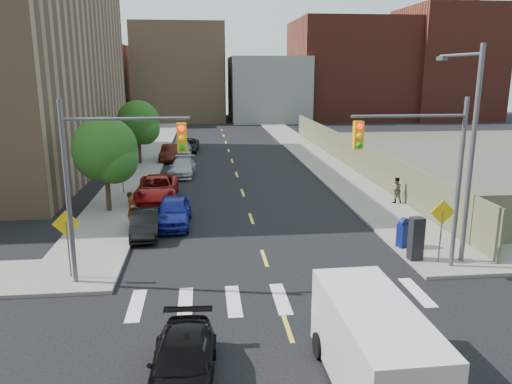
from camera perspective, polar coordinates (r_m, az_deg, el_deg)
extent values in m
plane|color=black|center=(14.88, 4.94, -18.79)|extent=(160.00, 160.00, 0.00)
cube|color=gray|center=(54.62, -11.52, 5.18)|extent=(3.50, 73.00, 0.15)
cube|color=gray|center=(55.33, 4.74, 5.51)|extent=(3.50, 73.00, 0.15)
cube|color=#606345|center=(42.61, 10.60, 4.45)|extent=(0.12, 44.00, 2.50)
cube|color=#592319|center=(84.58, -19.78, 11.65)|extent=(14.00, 18.00, 12.00)
cube|color=#8C6B4C|center=(84.36, -8.64, 13.31)|extent=(14.00, 16.00, 15.00)
cube|color=gray|center=(83.01, 1.27, 11.72)|extent=(12.00, 16.00, 10.00)
cube|color=#592319|center=(87.78, 10.47, 13.58)|extent=(18.00, 18.00, 16.00)
cube|color=#592319|center=(91.73, 20.78, 13.56)|extent=(14.00, 16.00, 18.00)
cylinder|color=#8C6B4C|center=(93.75, 23.32, 16.39)|extent=(1.80, 1.80, 28.00)
cylinder|color=#59595E|center=(19.48, -20.68, -0.46)|extent=(0.18, 0.18, 7.00)
cylinder|color=#59595E|center=(18.57, -14.62, 8.11)|extent=(4.50, 0.12, 0.12)
cube|color=#E5A50C|center=(18.46, -8.46, 6.18)|extent=(0.35, 0.30, 1.05)
cylinder|color=#59595E|center=(21.33, 22.14, 0.59)|extent=(0.18, 0.18, 7.00)
cylinder|color=#59595E|center=(19.94, 17.10, 8.31)|extent=(4.50, 0.12, 0.12)
cube|color=#E5A50C|center=(19.34, 11.59, 6.39)|extent=(0.35, 0.30, 1.05)
cylinder|color=#59595E|center=(21.91, 23.39, 3.47)|extent=(0.20, 0.20, 9.00)
cylinder|color=#59595E|center=(23.13, 22.30, 14.29)|extent=(0.12, 3.50, 0.12)
cube|color=#59595E|center=(24.56, 20.49, 14.13)|extent=(0.25, 0.60, 0.18)
cylinder|color=#59595E|center=(20.66, -20.61, -6.34)|extent=(0.06, 0.06, 2.40)
cube|color=yellow|center=(20.33, -20.87, -3.42)|extent=(1.06, 0.04, 1.06)
cylinder|color=#59595E|center=(22.22, 20.32, -4.92)|extent=(0.06, 0.06, 2.40)
cube|color=yellow|center=(21.91, 20.56, -2.19)|extent=(1.06, 0.04, 1.06)
cylinder|color=#59595E|center=(33.41, -15.01, 1.58)|extent=(0.06, 0.06, 2.40)
cube|color=yellow|center=(33.21, -15.13, 3.43)|extent=(1.06, 0.04, 1.06)
cylinder|color=#332114|center=(29.58, -16.56, 0.16)|extent=(0.28, 0.28, 2.64)
sphere|color=#184E16|center=(29.13, -16.88, 4.75)|extent=(3.60, 3.60, 3.60)
sphere|color=#184E16|center=(28.84, -15.93, 3.52)|extent=(2.64, 2.64, 2.64)
sphere|color=#184E16|center=(29.66, -17.44, 4.04)|extent=(2.88, 2.88, 2.88)
cylinder|color=#332114|center=(44.14, -13.15, 4.73)|extent=(0.28, 0.28, 2.64)
sphere|color=#184E16|center=(43.84, -13.32, 7.83)|extent=(3.60, 3.60, 3.60)
sphere|color=#184E16|center=(43.55, -12.67, 7.03)|extent=(2.64, 2.64, 2.64)
sphere|color=#184E16|center=(44.33, -13.75, 7.32)|extent=(2.88, 2.88, 2.88)
imported|color=navy|center=(26.62, -9.44, -2.17)|extent=(1.89, 4.50, 1.52)
imported|color=black|center=(25.26, -12.57, -3.51)|extent=(1.58, 3.90, 1.26)
imported|color=#A01011|center=(31.93, -11.24, 0.41)|extent=(2.55, 5.44, 1.51)
imported|color=#A5A7AD|center=(39.02, -8.41, 2.81)|extent=(2.19, 4.69, 1.32)
imported|color=silver|center=(47.21, -8.54, 4.85)|extent=(1.88, 4.59, 1.56)
imported|color=#3E140C|center=(45.66, -9.74, 4.43)|extent=(1.87, 4.49, 1.44)
imported|color=black|center=(50.43, -7.92, 5.30)|extent=(2.56, 4.95, 1.33)
imported|color=black|center=(13.80, -8.37, -18.75)|extent=(1.92, 4.28, 1.22)
cube|color=silver|center=(13.44, 13.31, -16.85)|extent=(2.07, 5.16, 2.17)
cube|color=black|center=(14.93, 10.72, -12.15)|extent=(1.85, 1.22, 0.89)
cylinder|color=black|center=(15.00, 7.30, -17.01)|extent=(0.29, 0.75, 0.75)
cylinder|color=black|center=(15.53, 14.28, -16.20)|extent=(0.29, 0.75, 0.75)
cube|color=navy|center=(23.69, 16.56, -4.78)|extent=(0.67, 0.59, 1.07)
cylinder|color=navy|center=(23.52, 16.65, -3.48)|extent=(0.60, 0.42, 0.55)
cube|color=black|center=(22.17, 17.82, -5.10)|extent=(0.59, 0.50, 1.85)
imported|color=gray|center=(26.53, -14.02, -1.86)|extent=(0.60, 0.74, 1.76)
imported|color=gray|center=(31.27, 15.69, 0.22)|extent=(0.81, 0.66, 1.57)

